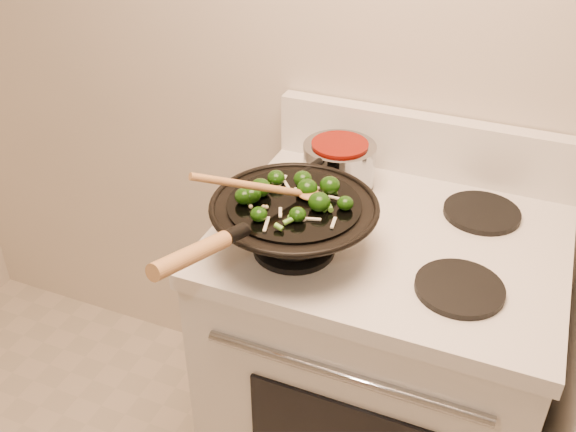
% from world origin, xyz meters
% --- Properties ---
extents(stove, '(0.78, 0.67, 1.08)m').
position_xyz_m(stove, '(-0.06, 1.17, 0.47)').
color(stove, white).
rests_on(stove, ground).
extents(wok, '(0.36, 0.59, 0.21)m').
position_xyz_m(wok, '(-0.24, 1.02, 0.99)').
color(wok, black).
rests_on(wok, stove).
extents(stirfry, '(0.24, 0.22, 0.04)m').
position_xyz_m(stirfry, '(-0.25, 1.03, 1.06)').
color(stirfry, '#133808').
rests_on(stirfry, wok).
extents(wooden_spoon, '(0.22, 0.23, 0.12)m').
position_xyz_m(wooden_spoon, '(-0.27, 1.00, 1.08)').
color(wooden_spoon, '#B87F48').
rests_on(wooden_spoon, wok).
extents(saucepan, '(0.18, 0.29, 0.11)m').
position_xyz_m(saucepan, '(-0.24, 1.32, 0.99)').
color(saucepan, '#92959A').
rests_on(saucepan, stove).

